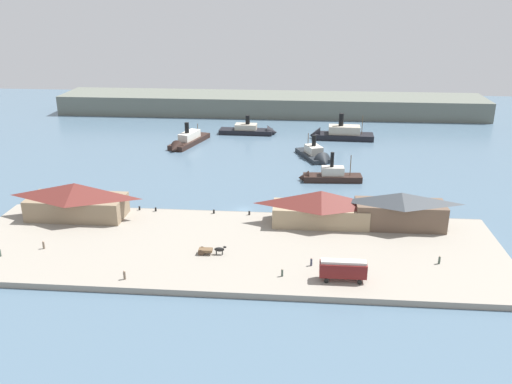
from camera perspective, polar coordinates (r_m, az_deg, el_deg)
ground_plane at (r=130.89m, az=-1.37°, el=-1.93°), size 320.00×320.00×0.00m
quay_promenade at (r=110.77m, az=-2.60°, el=-5.99°), size 110.00×36.00×1.20m
seawall_edge at (r=127.40m, az=-1.55°, el=-2.34°), size 110.00×0.80×1.00m
ferry_shed_west_terminal at (r=129.20m, az=-18.49°, el=-0.79°), size 22.15×9.42×8.19m
ferry_shed_customs_shed at (r=119.78m, az=6.86°, el=-1.61°), size 21.43×8.21×7.82m
ferry_shed_central_terminal at (r=121.61m, az=15.01°, el=-1.81°), size 19.61×7.53×7.98m
street_tram at (r=98.16m, az=9.20°, el=-8.03°), size 8.37×2.51×4.01m
horse_cart at (r=107.08m, az=-4.82°, el=-6.12°), size 5.61×1.62×1.87m
pedestrian_near_cart at (r=99.15m, az=2.79°, el=-8.54°), size 0.38×0.38×1.55m
pedestrian_at_waters_edge at (r=117.25m, az=-25.49°, el=-5.80°), size 0.44×0.44×1.77m
pedestrian_by_tram at (r=100.87m, az=-13.75°, el=-8.56°), size 0.44×0.44×1.79m
pedestrian_walking_west at (r=117.06m, az=-21.57°, el=-5.25°), size 0.43×0.43×1.73m
pedestrian_near_west_shed at (r=108.98m, az=18.84°, el=-6.84°), size 0.42×0.42×1.68m
pedestrian_near_east_shed at (r=103.11m, az=5.88°, el=-7.39°), size 0.40×0.40×1.63m
mooring_post_west at (r=126.12m, az=-4.49°, el=-2.08°), size 0.44×0.44×0.90m
mooring_post_east at (r=129.17m, az=-10.58°, el=-1.82°), size 0.44×0.44×0.90m
mooring_post_center_west at (r=130.63m, az=-12.23°, el=-1.69°), size 0.44×0.44×0.90m
mooring_post_center_east at (r=124.98m, az=-0.71°, el=-2.23°), size 0.44×0.44×0.90m
ferry_mid_harbor at (r=186.81m, az=-7.42°, el=5.32°), size 11.70×23.05×9.51m
ferry_approaching_east at (r=170.81m, az=6.45°, el=3.81°), size 12.19×18.09×9.48m
ferry_near_quay at (r=196.07m, az=8.58°, el=6.09°), size 22.77×7.60×11.36m
ferry_approaching_west at (r=200.72m, az=-0.35°, el=6.53°), size 21.48×6.24×8.69m
ferry_outer_harbor at (r=151.74m, az=7.45°, el=1.68°), size 17.82×5.45×9.44m
far_headland at (r=235.12m, az=1.55°, el=9.28°), size 180.00×24.00×8.00m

